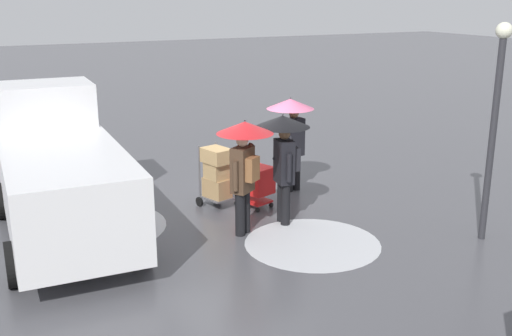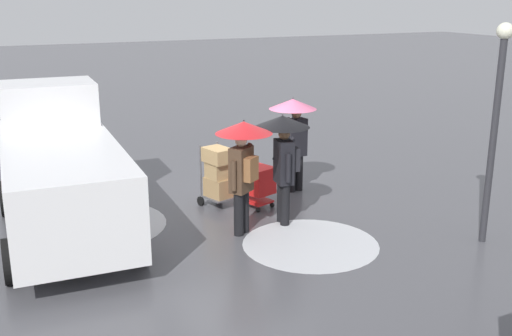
% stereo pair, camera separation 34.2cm
% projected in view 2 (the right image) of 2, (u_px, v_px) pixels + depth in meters
% --- Properties ---
extents(ground_plane, '(90.00, 90.00, 0.00)m').
position_uv_depth(ground_plane, '(239.00, 206.00, 12.80)').
color(ground_plane, '#4C4C51').
extents(slush_patch_under_van, '(2.44, 2.44, 0.01)m').
position_uv_depth(slush_patch_under_van, '(310.00, 244.00, 10.89)').
color(slush_patch_under_van, silver).
rests_on(slush_patch_under_van, ground).
extents(slush_patch_mid_street, '(2.84, 2.84, 0.01)m').
position_uv_depth(slush_patch_mid_street, '(92.00, 226.00, 11.74)').
color(slush_patch_mid_street, silver).
rests_on(slush_patch_mid_street, ground).
extents(cargo_van_parked_right, '(2.34, 5.41, 2.60)m').
position_uv_depth(cargo_van_parked_right, '(60.00, 171.00, 11.15)').
color(cargo_van_parked_right, white).
rests_on(cargo_van_parked_right, ground).
extents(shopping_cart_vendor, '(0.80, 0.96, 1.02)m').
position_uv_depth(shopping_cart_vendor, '(255.00, 180.00, 12.66)').
color(shopping_cart_vendor, red).
rests_on(shopping_cart_vendor, ground).
extents(hand_dolly_boxes, '(0.68, 0.81, 1.32)m').
position_uv_depth(hand_dolly_boxes, '(218.00, 173.00, 12.59)').
color(hand_dolly_boxes, '#515156').
rests_on(hand_dolly_boxes, ground).
extents(pedestrian_pink_side, '(1.04, 1.04, 2.15)m').
position_uv_depth(pedestrian_pink_side, '(284.00, 144.00, 11.51)').
color(pedestrian_pink_side, black).
rests_on(pedestrian_pink_side, ground).
extents(pedestrian_black_side, '(1.04, 1.04, 2.15)m').
position_uv_depth(pedestrian_black_side, '(294.00, 123.00, 13.37)').
color(pedestrian_black_side, black).
rests_on(pedestrian_black_side, ground).
extents(pedestrian_white_side, '(1.04, 1.04, 2.15)m').
position_uv_depth(pedestrian_white_side, '(243.00, 151.00, 10.99)').
color(pedestrian_white_side, black).
rests_on(pedestrian_white_side, ground).
extents(street_lamp, '(0.28, 0.28, 3.86)m').
position_uv_depth(street_lamp, '(496.00, 112.00, 10.37)').
color(street_lamp, '#2D2D33').
rests_on(street_lamp, ground).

